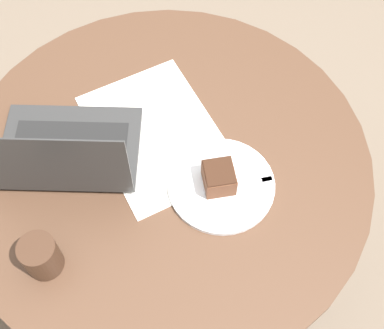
# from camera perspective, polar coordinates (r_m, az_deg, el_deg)

# --- Properties ---
(ground_plane) EXTENTS (12.00, 12.00, 0.00)m
(ground_plane) POSITION_cam_1_polar(r_m,az_deg,el_deg) (1.99, -2.09, -9.97)
(ground_plane) COLOR #6B5B4C
(dining_table) EXTENTS (1.05, 1.05, 0.71)m
(dining_table) POSITION_cam_1_polar(r_m,az_deg,el_deg) (1.45, -2.81, -2.00)
(dining_table) COLOR #4C3323
(dining_table) RESTS_ON ground_plane
(paper_document) EXTENTS (0.48, 0.40, 0.00)m
(paper_document) POSITION_cam_1_polar(r_m,az_deg,el_deg) (1.39, -3.78, 3.34)
(paper_document) COLOR white
(paper_document) RESTS_ON dining_table
(plate) EXTENTS (0.26, 0.26, 0.01)m
(plate) POSITION_cam_1_polar(r_m,az_deg,el_deg) (1.30, 3.14, -2.20)
(plate) COLOR silver
(plate) RESTS_ON dining_table
(cake_slice) EXTENTS (0.10, 0.10, 0.06)m
(cake_slice) POSITION_cam_1_polar(r_m,az_deg,el_deg) (1.27, 2.89, -1.39)
(cake_slice) COLOR brown
(cake_slice) RESTS_ON plate
(fork) EXTENTS (0.11, 0.16, 0.00)m
(fork) POSITION_cam_1_polar(r_m,az_deg,el_deg) (1.30, 5.77, -2.03)
(fork) COLOR silver
(fork) RESTS_ON plate
(coffee_glass) EXTENTS (0.08, 0.08, 0.10)m
(coffee_glass) POSITION_cam_1_polar(r_m,az_deg,el_deg) (1.22, -15.81, -9.38)
(coffee_glass) COLOR #3D2619
(coffee_glass) RESTS_ON dining_table
(laptop) EXTENTS (0.43, 0.42, 0.24)m
(laptop) POSITION_cam_1_polar(r_m,az_deg,el_deg) (1.34, -13.29, 1.36)
(laptop) COLOR #2D2D2D
(laptop) RESTS_ON dining_table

